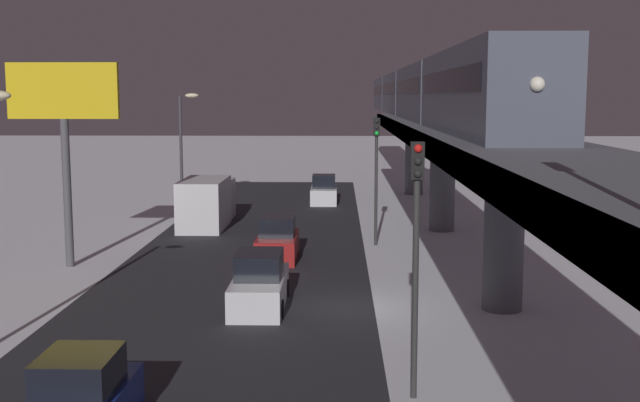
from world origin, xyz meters
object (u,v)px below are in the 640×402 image
at_px(subway_train, 415,92).
at_px(box_truck, 207,202).
at_px(traffic_light_near, 416,232).
at_px(commercial_billboard, 64,111).
at_px(sedan_white_2, 324,192).
at_px(traffic_light_mid, 376,162).
at_px(sedan_red, 277,242).
at_px(sedan_white, 260,285).

relative_size(subway_train, box_truck, 10.01).
distance_m(box_truck, traffic_light_near, 27.92).
bearing_deg(subway_train, commercial_billboard, 56.29).
relative_size(subway_train, sedan_white_2, 17.57).
distance_m(sedan_white_2, box_truck, 11.84).
height_order(subway_train, commercial_billboard, subway_train).
height_order(sedan_white_2, traffic_light_mid, traffic_light_mid).
height_order(sedan_white_2, box_truck, box_truck).
xyz_separation_m(sedan_red, traffic_light_mid, (-4.70, -3.42, 3.40)).
height_order(traffic_light_mid, commercial_billboard, commercial_billboard).
bearing_deg(traffic_light_near, sedan_red, -74.34).
height_order(box_truck, traffic_light_near, traffic_light_near).
relative_size(box_truck, commercial_billboard, 0.83).
distance_m(sedan_white, traffic_light_mid, 13.08).
bearing_deg(traffic_light_mid, sedan_white_2, -79.55).
distance_m(subway_train, traffic_light_mid, 21.80).
distance_m(sedan_white, sedan_red, 8.29).
bearing_deg(box_truck, subway_train, -131.30).
xyz_separation_m(sedan_white_2, box_truck, (6.60, 9.81, 0.55)).
height_order(box_truck, commercial_billboard, commercial_billboard).
height_order(traffic_light_near, commercial_billboard, commercial_billboard).
xyz_separation_m(sedan_red, sedan_white_2, (-1.80, -19.15, 0.00)).
xyz_separation_m(sedan_red, traffic_light_near, (-4.70, 16.77, 3.40)).
bearing_deg(sedan_red, subway_train, 70.73).
xyz_separation_m(subway_train, sedan_white, (8.60, 32.87, -6.95)).
height_order(sedan_white, sedan_red, same).
relative_size(sedan_white, box_truck, 0.64).
relative_size(subway_train, sedan_white, 15.70).
distance_m(box_truck, commercial_billboard, 13.16).
xyz_separation_m(traffic_light_near, traffic_light_mid, (0.00, -20.19, 0.00)).
bearing_deg(traffic_light_mid, traffic_light_near, 90.00).
height_order(sedan_red, sedan_white_2, same).
bearing_deg(box_truck, sedan_white, 105.24).
xyz_separation_m(subway_train, box_truck, (13.40, 15.25, -6.39)).
bearing_deg(subway_train, traffic_light_near, 84.62).
height_order(box_truck, traffic_light_mid, traffic_light_mid).
xyz_separation_m(sedan_red, commercial_billboard, (9.04, 1.85, 6.03)).
xyz_separation_m(box_truck, commercial_billboard, (4.24, 11.19, 5.48)).
height_order(traffic_light_near, traffic_light_mid, same).
bearing_deg(subway_train, traffic_light_mid, 79.57).
xyz_separation_m(sedan_white, box_truck, (4.80, -17.62, 0.56)).
xyz_separation_m(subway_train, traffic_light_near, (3.90, 41.35, -3.54)).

